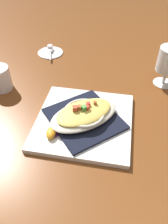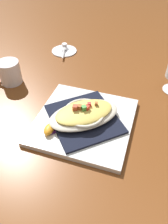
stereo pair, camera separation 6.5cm
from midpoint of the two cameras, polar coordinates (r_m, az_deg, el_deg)
The scene contains 8 objects.
ground_plane at distance 0.68m, azimuth -2.73°, elevation -2.91°, with size 2.60×2.60×0.00m, color brown.
square_plate at distance 0.68m, azimuth -2.75°, elevation -2.45°, with size 0.28×0.28×0.02m, color white.
folded_napkin at distance 0.67m, azimuth -2.78°, elevation -1.77°, with size 0.19×0.20×0.01m, color black.
gratin_dish at distance 0.66m, azimuth -2.84°, elevation -0.52°, with size 0.23×0.23×0.05m.
orange_garnish at distance 0.64m, azimuth -10.90°, elevation -5.23°, with size 0.06×0.06×0.02m.
creamer_saucer at distance 1.04m, azimuth -10.30°, elevation 14.51°, with size 0.11×0.11×0.01m, color white.
spoon at distance 1.03m, azimuth -10.37°, elevation 14.70°, with size 0.04×0.10×0.01m.
creamer_cup_0 at distance 1.06m, azimuth -10.36°, elevation 15.73°, with size 0.02×0.02×0.02m, color silver.
Camera 1 is at (-0.10, 0.47, 0.49)m, focal length 36.36 mm.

